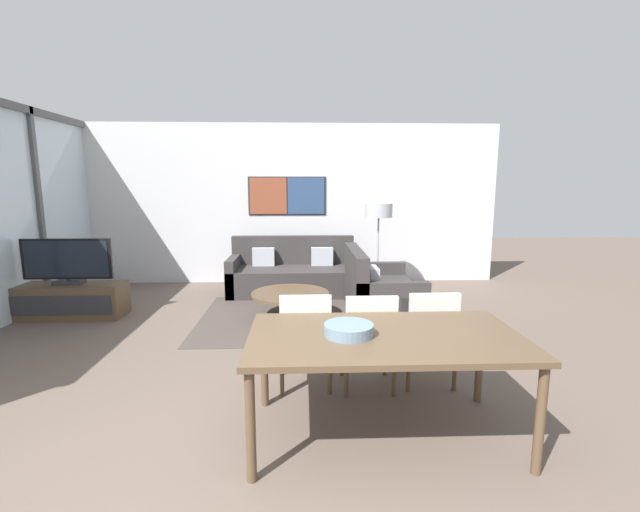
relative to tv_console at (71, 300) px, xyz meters
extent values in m
cube|color=silver|center=(2.71, 2.02, 1.18)|extent=(7.71, 0.06, 2.80)
cube|color=#2D2D33|center=(2.83, 1.98, 1.33)|extent=(1.37, 0.01, 0.67)
cube|color=brown|center=(2.49, 1.98, 1.33)|extent=(0.65, 0.02, 0.63)
cube|color=navy|center=(3.16, 1.98, 1.33)|extent=(0.65, 0.02, 0.63)
cube|color=#515156|center=(-0.62, 0.56, 1.18)|extent=(0.07, 0.08, 2.80)
cube|color=#473D38|center=(2.93, -0.16, -0.22)|extent=(2.38, 2.14, 0.01)
cube|color=brown|center=(0.00, 0.00, 0.00)|extent=(1.38, 0.48, 0.45)
cube|color=#2D2D33|center=(0.00, -0.24, 0.00)|extent=(1.27, 0.01, 0.25)
cube|color=#2D2D33|center=(0.00, 0.00, 0.25)|extent=(0.36, 0.20, 0.05)
cube|color=#2D2D33|center=(0.00, 0.00, 0.31)|extent=(0.06, 0.03, 0.08)
cube|color=black|center=(0.00, 0.00, 0.56)|extent=(1.16, 0.04, 0.54)
cube|color=black|center=(0.00, -0.02, 0.56)|extent=(1.08, 0.01, 0.48)
cube|color=#383333|center=(2.93, 1.15, -0.01)|extent=(2.04, 0.90, 0.42)
cube|color=#383333|center=(2.93, 1.52, 0.22)|extent=(2.04, 0.16, 0.90)
cube|color=#383333|center=(1.98, 1.15, 0.08)|extent=(0.14, 0.90, 0.60)
cube|color=#383333|center=(3.88, 1.15, 0.08)|extent=(0.14, 0.90, 0.60)
cube|color=#B2B7C1|center=(2.45, 1.34, 0.35)|extent=(0.36, 0.12, 0.30)
cube|color=#B2B7C1|center=(3.42, 1.34, 0.35)|extent=(0.36, 0.12, 0.30)
cube|color=#383333|center=(4.18, -0.04, -0.01)|extent=(0.90, 1.44, 0.42)
cube|color=#383333|center=(3.81, -0.04, 0.22)|extent=(0.16, 1.44, 0.90)
cube|color=#383333|center=(4.18, -0.69, 0.08)|extent=(0.90, 0.14, 0.60)
cube|color=#383333|center=(4.18, 0.61, 0.08)|extent=(0.90, 0.14, 0.60)
cube|color=#B2B7C1|center=(3.99, -0.36, 0.35)|extent=(0.12, 0.36, 0.30)
cylinder|color=brown|center=(2.93, -0.16, -0.21)|extent=(0.46, 0.46, 0.03)
cylinder|color=brown|center=(2.93, -0.16, -0.07)|extent=(0.18, 0.18, 0.31)
cylinder|color=brown|center=(2.93, -0.16, 0.10)|extent=(1.02, 1.02, 0.04)
cube|color=brown|center=(3.66, -2.88, 0.50)|extent=(1.86, 1.01, 0.04)
cylinder|color=brown|center=(2.79, -3.33, 0.13)|extent=(0.06, 0.06, 0.71)
cylinder|color=brown|center=(4.53, -3.33, 0.13)|extent=(0.06, 0.06, 0.71)
cylinder|color=brown|center=(2.79, -2.43, 0.13)|extent=(0.06, 0.06, 0.71)
cylinder|color=brown|center=(4.53, -2.43, 0.13)|extent=(0.06, 0.06, 0.71)
cube|color=beige|center=(3.12, -2.07, 0.22)|extent=(0.46, 0.46, 0.06)
cube|color=beige|center=(3.12, -2.27, 0.44)|extent=(0.42, 0.05, 0.39)
cylinder|color=brown|center=(2.92, -2.27, -0.02)|extent=(0.04, 0.04, 0.41)
cylinder|color=brown|center=(3.32, -2.27, -0.02)|extent=(0.04, 0.04, 0.41)
cylinder|color=brown|center=(2.92, -1.87, -0.02)|extent=(0.04, 0.04, 0.41)
cylinder|color=brown|center=(3.32, -1.87, -0.02)|extent=(0.04, 0.04, 0.41)
cube|color=beige|center=(3.66, -2.12, 0.22)|extent=(0.46, 0.46, 0.06)
cube|color=beige|center=(3.66, -2.32, 0.44)|extent=(0.42, 0.05, 0.39)
cylinder|color=brown|center=(3.46, -2.32, -0.02)|extent=(0.04, 0.04, 0.41)
cylinder|color=brown|center=(3.86, -2.32, -0.02)|extent=(0.04, 0.04, 0.41)
cylinder|color=brown|center=(3.46, -1.92, -0.02)|extent=(0.04, 0.04, 0.41)
cylinder|color=brown|center=(3.86, -1.92, -0.02)|extent=(0.04, 0.04, 0.41)
cube|color=beige|center=(4.20, -2.04, 0.22)|extent=(0.46, 0.46, 0.06)
cube|color=beige|center=(4.20, -2.25, 0.44)|extent=(0.42, 0.05, 0.39)
cylinder|color=brown|center=(4.00, -2.24, -0.02)|extent=(0.04, 0.04, 0.41)
cylinder|color=brown|center=(4.40, -2.24, -0.02)|extent=(0.04, 0.04, 0.41)
cylinder|color=brown|center=(4.00, -1.84, -0.02)|extent=(0.04, 0.04, 0.41)
cylinder|color=brown|center=(4.40, -1.84, -0.02)|extent=(0.04, 0.04, 0.41)
cylinder|color=slate|center=(3.41, -2.89, 0.56)|extent=(0.34, 0.34, 0.08)
torus|color=slate|center=(3.41, -2.89, 0.59)|extent=(0.34, 0.34, 0.02)
cylinder|color=#2D2D33|center=(4.30, 1.06, -0.21)|extent=(0.28, 0.28, 0.02)
cylinder|color=#B7B7BC|center=(4.30, 1.06, 0.41)|extent=(0.03, 0.03, 1.21)
cylinder|color=#B2B7C1|center=(4.30, 1.06, 1.13)|extent=(0.43, 0.43, 0.22)
camera|label=1|loc=(3.11, -5.64, 1.53)|focal=24.00mm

